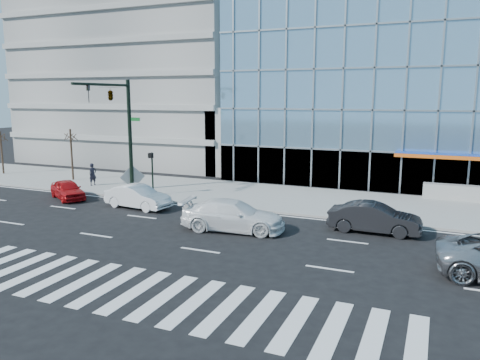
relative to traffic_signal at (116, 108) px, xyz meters
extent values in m
plane|color=black|center=(11.00, -4.57, -6.16)|extent=(160.00, 160.00, 0.00)
cube|color=gray|center=(11.00, 3.43, -6.09)|extent=(120.00, 8.00, 0.15)
cube|color=gray|center=(-9.00, 21.43, 3.84)|extent=(24.00, 24.00, 20.00)
cube|color=gray|center=(5.00, 13.43, -3.16)|extent=(6.00, 8.00, 6.00)
cube|color=gray|center=(-19.00, 65.43, 17.84)|extent=(14.00, 14.00, 48.00)
cylinder|color=black|center=(0.00, 1.43, -2.01)|extent=(0.28, 0.28, 8.00)
cylinder|color=black|center=(0.00, -1.37, 1.59)|extent=(0.18, 5.60, 0.18)
imported|color=black|center=(0.00, -2.77, 0.99)|extent=(0.18, 0.22, 1.10)
imported|color=black|center=(0.00, -0.57, 0.99)|extent=(0.48, 2.24, 0.90)
cube|color=#0C591E|center=(0.45, 1.43, -0.81)|extent=(0.90, 0.05, 0.25)
cylinder|color=black|center=(2.50, 0.43, -4.51)|extent=(0.12, 0.12, 3.00)
cube|color=black|center=(2.50, 0.28, -3.21)|extent=(0.30, 0.25, 0.35)
cylinder|color=#332319|center=(-7.00, 2.93, -3.91)|extent=(0.16, 0.16, 4.20)
ellipsoid|color=#332319|center=(-7.00, 2.93, -2.23)|extent=(1.10, 1.10, 0.90)
cylinder|color=#332319|center=(-15.00, 2.93, -4.11)|extent=(0.16, 0.16, 3.80)
ellipsoid|color=#332319|center=(-15.00, 2.93, -2.59)|extent=(1.10, 1.10, 0.90)
imported|color=white|center=(11.06, -4.96, -5.37)|extent=(5.75, 2.96, 1.60)
imported|color=silver|center=(3.49, -2.77, -5.44)|extent=(4.56, 2.02, 1.46)
imported|color=black|center=(17.98, -2.45, -5.39)|extent=(4.69, 1.66, 1.54)
imported|color=#B40D11|center=(-2.51, -2.48, -5.51)|extent=(4.11, 3.29, 1.31)
imported|color=black|center=(-3.77, 1.59, -5.15)|extent=(0.58, 0.72, 1.73)
cube|color=#9B9B9B|center=(-0.04, 1.56, -5.10)|extent=(1.40, 1.28, 1.84)
camera|label=1|loc=(20.77, -26.81, 0.85)|focal=35.00mm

